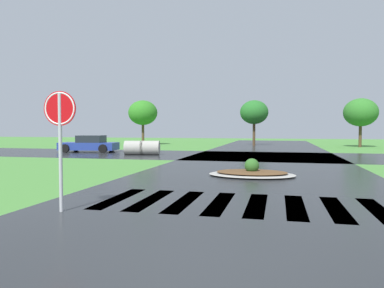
{
  "coord_description": "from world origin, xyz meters",
  "views": [
    {
      "loc": [
        0.94,
        -4.15,
        1.86
      ],
      "look_at": [
        -2.18,
        9.0,
        1.26
      ],
      "focal_mm": 34.06,
      "sensor_mm": 36.0,
      "label": 1
    }
  ],
  "objects_px": {
    "car_white_sedan": "(89,144)",
    "drainage_pipe_stack": "(142,148)",
    "median_island": "(252,173)",
    "stop_sign": "(60,122)"
  },
  "relations": [
    {
      "from": "car_white_sedan",
      "to": "drainage_pipe_stack",
      "type": "xyz_separation_m",
      "value": [
        5.02,
        -1.86,
        -0.1
      ]
    },
    {
      "from": "median_island",
      "to": "drainage_pipe_stack",
      "type": "bearing_deg",
      "value": 131.12
    },
    {
      "from": "stop_sign",
      "to": "drainage_pipe_stack",
      "type": "distance_m",
      "value": 17.01
    },
    {
      "from": "median_island",
      "to": "drainage_pipe_stack",
      "type": "height_order",
      "value": "drainage_pipe_stack"
    },
    {
      "from": "car_white_sedan",
      "to": "median_island",
      "type": "bearing_deg",
      "value": 132.67
    },
    {
      "from": "drainage_pipe_stack",
      "to": "car_white_sedan",
      "type": "bearing_deg",
      "value": 159.72
    },
    {
      "from": "drainage_pipe_stack",
      "to": "median_island",
      "type": "bearing_deg",
      "value": -48.88
    },
    {
      "from": "stop_sign",
      "to": "car_white_sedan",
      "type": "xyz_separation_m",
      "value": [
        -9.44,
        18.21,
        -1.4
      ]
    },
    {
      "from": "stop_sign",
      "to": "car_white_sedan",
      "type": "bearing_deg",
      "value": 114.81
    },
    {
      "from": "car_white_sedan",
      "to": "drainage_pipe_stack",
      "type": "bearing_deg",
      "value": 152.71
    }
  ]
}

